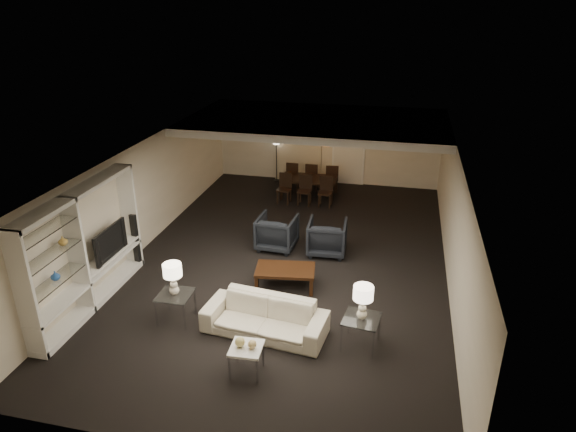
% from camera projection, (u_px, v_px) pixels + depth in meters
% --- Properties ---
extents(floor, '(11.00, 11.00, 0.00)m').
position_uv_depth(floor, '(288.00, 260.00, 11.73)').
color(floor, black).
rests_on(floor, ground).
extents(ceiling, '(7.00, 11.00, 0.02)m').
position_uv_depth(ceiling, '(288.00, 155.00, 10.73)').
color(ceiling, silver).
rests_on(ceiling, ground).
extents(wall_back, '(7.00, 0.02, 2.50)m').
position_uv_depth(wall_back, '(327.00, 144.00, 16.15)').
color(wall_back, beige).
rests_on(wall_back, ground).
extents(wall_front, '(7.00, 0.02, 2.50)m').
position_uv_depth(wall_front, '(189.00, 378.00, 6.31)').
color(wall_front, beige).
rests_on(wall_front, ground).
extents(wall_left, '(0.02, 11.00, 2.50)m').
position_uv_depth(wall_left, '(142.00, 197.00, 11.95)').
color(wall_left, beige).
rests_on(wall_left, ground).
extents(wall_right, '(0.02, 11.00, 2.50)m').
position_uv_depth(wall_right, '(454.00, 224.00, 10.52)').
color(wall_right, beige).
rests_on(wall_right, ground).
extents(ceiling_soffit, '(7.00, 4.00, 0.20)m').
position_uv_depth(ceiling_soffit, '(317.00, 122.00, 13.90)').
color(ceiling_soffit, silver).
rests_on(ceiling_soffit, ceiling).
extents(curtains, '(1.50, 0.12, 2.40)m').
position_uv_depth(curtains, '(298.00, 144.00, 16.28)').
color(curtains, beige).
rests_on(curtains, wall_back).
extents(door, '(0.90, 0.05, 2.10)m').
position_uv_depth(door, '(349.00, 152.00, 16.06)').
color(door, silver).
rests_on(door, wall_back).
extents(painting, '(0.95, 0.04, 0.65)m').
position_uv_depth(painting, '(395.00, 139.00, 15.56)').
color(painting, '#142D38').
rests_on(painting, wall_back).
extents(media_unit, '(0.38, 3.40, 2.35)m').
position_uv_depth(media_unit, '(85.00, 250.00, 9.61)').
color(media_unit, white).
rests_on(media_unit, wall_left).
extents(pendant_light, '(0.52, 0.52, 0.24)m').
position_uv_depth(pendant_light, '(327.00, 140.00, 14.03)').
color(pendant_light, '#D8591E').
rests_on(pendant_light, ceiling_soffit).
extents(sofa, '(2.28, 1.10, 0.64)m').
position_uv_depth(sofa, '(265.00, 317.00, 9.10)').
color(sofa, beige).
rests_on(sofa, floor).
extents(coffee_table, '(1.29, 0.86, 0.43)m').
position_uv_depth(coffee_table, '(285.00, 278.00, 10.58)').
color(coffee_table, black).
rests_on(coffee_table, floor).
extents(armchair_left, '(0.92, 0.94, 0.82)m').
position_uv_depth(armchair_left, '(277.00, 232.00, 12.14)').
color(armchair_left, black).
rests_on(armchair_left, floor).
extents(armchair_right, '(0.92, 0.94, 0.82)m').
position_uv_depth(armchair_right, '(327.00, 237.00, 11.90)').
color(armchair_right, black).
rests_on(armchair_right, floor).
extents(side_table_left, '(0.62, 0.62, 0.56)m').
position_uv_depth(side_table_left, '(176.00, 307.00, 9.47)').
color(side_table_left, white).
rests_on(side_table_left, floor).
extents(side_table_right, '(0.67, 0.67, 0.56)m').
position_uv_depth(side_table_right, '(361.00, 332.00, 8.77)').
color(side_table_right, silver).
rests_on(side_table_right, floor).
extents(table_lamp_left, '(0.38, 0.38, 0.62)m').
position_uv_depth(table_lamp_left, '(173.00, 279.00, 9.23)').
color(table_lamp_left, beige).
rests_on(table_lamp_left, side_table_left).
extents(table_lamp_right, '(0.35, 0.35, 0.62)m').
position_uv_depth(table_lamp_right, '(363.00, 303.00, 8.54)').
color(table_lamp_right, white).
rests_on(table_lamp_right, side_table_right).
extents(marble_table, '(0.53, 0.53, 0.50)m').
position_uv_depth(marble_table, '(247.00, 360.00, 8.15)').
color(marble_table, silver).
rests_on(marble_table, floor).
extents(gold_gourd_a, '(0.16, 0.16, 0.16)m').
position_uv_depth(gold_gourd_a, '(240.00, 342.00, 8.04)').
color(gold_gourd_a, '#D2C16F').
rests_on(gold_gourd_a, marble_table).
extents(gold_gourd_b, '(0.14, 0.14, 0.14)m').
position_uv_depth(gold_gourd_b, '(252.00, 344.00, 8.00)').
color(gold_gourd_b, '#DBBA73').
rests_on(gold_gourd_b, marble_table).
extents(television, '(1.10, 0.14, 0.63)m').
position_uv_depth(television, '(106.00, 241.00, 10.21)').
color(television, black).
rests_on(television, media_unit).
extents(vase_blue, '(0.16, 0.16, 0.17)m').
position_uv_depth(vase_blue, '(55.00, 276.00, 8.81)').
color(vase_blue, '#295CB3').
rests_on(vase_blue, media_unit).
extents(vase_amber, '(0.16, 0.16, 0.17)m').
position_uv_depth(vase_amber, '(63.00, 241.00, 8.93)').
color(vase_amber, gold).
rests_on(vase_amber, media_unit).
extents(floor_speaker, '(0.16, 0.16, 1.24)m').
position_uv_depth(floor_speaker, '(136.00, 240.00, 11.27)').
color(floor_speaker, black).
rests_on(floor_speaker, floor).
extents(dining_table, '(1.66, 0.95, 0.58)m').
position_uv_depth(dining_table, '(309.00, 187.00, 15.29)').
color(dining_table, black).
rests_on(dining_table, floor).
extents(chair_nl, '(0.42, 0.42, 0.86)m').
position_uv_depth(chair_nl, '(284.00, 189.00, 14.78)').
color(chair_nl, black).
rests_on(chair_nl, floor).
extents(chair_nm, '(0.40, 0.40, 0.86)m').
position_uv_depth(chair_nm, '(304.00, 191.00, 14.65)').
color(chair_nm, black).
rests_on(chair_nm, floor).
extents(chair_nr, '(0.40, 0.40, 0.86)m').
position_uv_depth(chair_nr, '(325.00, 192.00, 14.53)').
color(chair_nr, black).
rests_on(chair_nr, floor).
extents(chair_fl, '(0.41, 0.41, 0.86)m').
position_uv_depth(chair_fl, '(294.00, 175.00, 15.94)').
color(chair_fl, black).
rests_on(chair_fl, floor).
extents(chair_fm, '(0.42, 0.42, 0.86)m').
position_uv_depth(chair_fm, '(313.00, 176.00, 15.81)').
color(chair_fm, black).
rests_on(chair_fm, floor).
extents(chair_fr, '(0.45, 0.45, 0.86)m').
position_uv_depth(chair_fr, '(332.00, 177.00, 15.69)').
color(chair_fr, black).
rests_on(chair_fr, floor).
extents(floor_lamp, '(0.22, 0.22, 1.42)m').
position_uv_depth(floor_lamp, '(277.00, 160.00, 16.41)').
color(floor_lamp, black).
rests_on(floor_lamp, floor).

